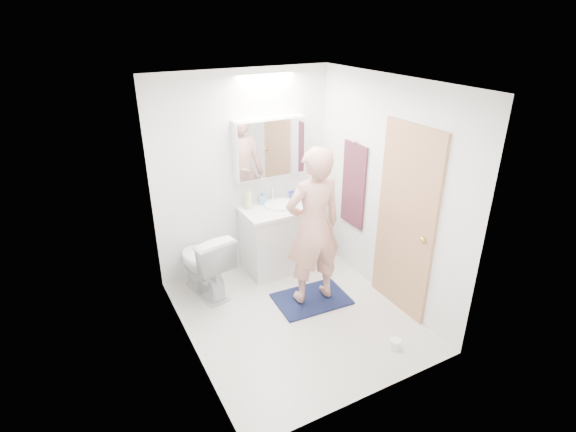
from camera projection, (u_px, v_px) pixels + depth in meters
floor at (295, 315)px, 4.73m from camera, size 2.50×2.50×0.00m
ceiling at (297, 82)px, 3.73m from camera, size 2.50×2.50×0.00m
wall_back at (244, 174)px, 5.23m from camera, size 2.50×0.00×2.50m
wall_front at (379, 274)px, 3.23m from camera, size 2.50×0.00×2.50m
wall_left at (182, 238)px, 3.76m from camera, size 0.00×2.50×2.50m
wall_right at (386, 192)px, 4.70m from camera, size 0.00×2.50×2.50m
vanity_cabinet at (281, 239)px, 5.49m from camera, size 0.90×0.55×0.78m
countertop at (281, 208)px, 5.31m from camera, size 0.95×0.58×0.04m
sink_basin at (280, 205)px, 5.32m from camera, size 0.36×0.36×0.03m
faucet at (273, 195)px, 5.45m from camera, size 0.02×0.02×0.16m
medicine_cabinet at (269, 148)px, 5.17m from camera, size 0.88×0.14×0.70m
mirror_panel at (272, 149)px, 5.11m from camera, size 0.84×0.01×0.66m
toilet at (204, 263)px, 4.95m from camera, size 0.58×0.84×0.78m
bath_rug at (312, 299)px, 4.97m from camera, size 0.83×0.60×0.02m
person at (313, 227)px, 4.60m from camera, size 0.65×0.45×1.73m
door at (405, 222)px, 4.50m from camera, size 0.04×0.80×2.00m
door_knob at (423, 240)px, 4.26m from camera, size 0.06×0.06×0.06m
towel at (353, 185)px, 5.18m from camera, size 0.02×0.42×1.00m
towel_hook at (355, 142)px, 4.95m from camera, size 0.07×0.02×0.02m
soap_bottle_a at (248, 198)px, 5.22m from camera, size 0.11×0.12×0.25m
soap_bottle_b at (263, 197)px, 5.35m from camera, size 0.11×0.11×0.18m
toothbrush_cup at (292, 195)px, 5.52m from camera, size 0.12×0.12×0.09m
toilet_paper_roll at (395, 344)px, 4.24m from camera, size 0.11×0.11×0.10m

